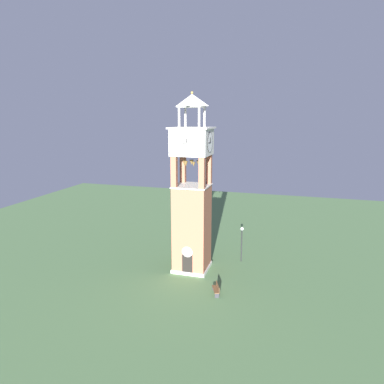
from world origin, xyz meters
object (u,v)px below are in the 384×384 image
at_px(lamp_post, 242,238).
at_px(clock_tower, 192,201).
at_px(trash_bin, 207,252).
at_px(park_bench, 216,289).

bearing_deg(lamp_post, clock_tower, -144.65).
bearing_deg(lamp_post, trash_bin, 172.59).
height_order(park_bench, trash_bin, park_bench).
distance_m(clock_tower, lamp_post, 7.51).
distance_m(lamp_post, trash_bin, 4.79).
relative_size(lamp_post, trash_bin, 5.05).
xyz_separation_m(clock_tower, park_bench, (3.70, -4.63, -6.97)).
distance_m(clock_tower, trash_bin, 8.10).
relative_size(clock_tower, lamp_post, 4.56).
xyz_separation_m(park_bench, lamp_post, (1.09, 8.03, 2.30)).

